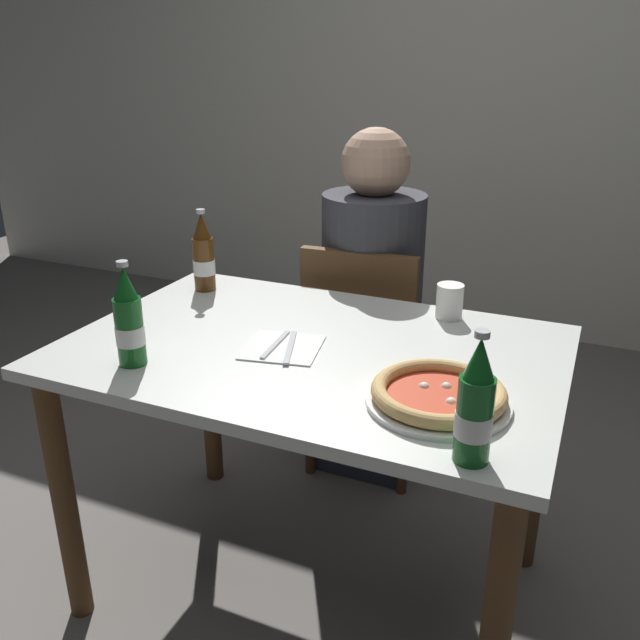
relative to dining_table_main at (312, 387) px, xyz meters
The scene contains 11 objects.
ground_plane 0.64m from the dining_table_main, ahead, with size 8.00×8.00×0.00m, color slate.
back_wall_tiled 2.30m from the dining_table_main, 90.00° to the left, with size 7.00×0.10×2.60m, color silver.
dining_table_main is the anchor object (origin of this frame).
chair_behind_table 0.63m from the dining_table_main, 96.71° to the left, with size 0.42×0.42×0.85m.
diner_seated 0.67m from the dining_table_main, 96.51° to the left, with size 0.34×0.34×1.21m.
pizza_margherita_near 0.41m from the dining_table_main, 24.60° to the right, with size 0.30×0.30×0.04m.
beer_bottle_left 0.58m from the dining_table_main, 151.48° to the left, with size 0.07×0.07×0.25m.
beer_bottle_center 0.61m from the dining_table_main, 36.34° to the right, with size 0.07×0.07×0.25m.
beer_bottle_right 0.48m from the dining_table_main, 142.67° to the right, with size 0.07×0.07×0.25m.
napkin_with_cutlery 0.14m from the dining_table_main, 145.05° to the right, with size 0.21×0.21×0.01m.
paper_cup 0.44m from the dining_table_main, 50.53° to the left, with size 0.07×0.07×0.10m, color white.
Camera 1 is at (0.61, -1.35, 1.41)m, focal length 37.19 mm.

